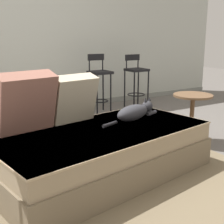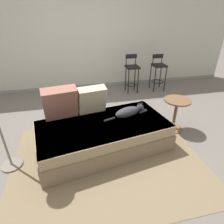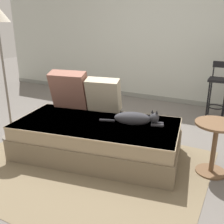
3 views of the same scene
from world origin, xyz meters
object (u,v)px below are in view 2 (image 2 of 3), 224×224
at_px(couch, 104,135).
at_px(bar_stool_by_doorway, 158,70).
at_px(throw_pillow_corner, 60,103).
at_px(throw_pillow_middle, 92,100).
at_px(bar_stool_near_window, 132,71).
at_px(cat, 129,112).
at_px(side_table, 176,110).

distance_m(couch, bar_stool_by_doorway, 2.74).
height_order(throw_pillow_corner, throw_pillow_middle, throw_pillow_corner).
relative_size(throw_pillow_corner, bar_stool_near_window, 0.57).
bearing_deg(cat, couch, -162.33).
bearing_deg(bar_stool_by_doorway, side_table, -105.53).
xyz_separation_m(throw_pillow_middle, bar_stool_by_doorway, (1.91, 1.68, -0.13)).
bearing_deg(bar_stool_near_window, throw_pillow_corner, -133.49).
distance_m(throw_pillow_corner, bar_stool_by_doorway, 2.97).
height_order(throw_pillow_corner, cat, throw_pillow_corner).
xyz_separation_m(couch, throw_pillow_middle, (-0.11, 0.37, 0.43)).
distance_m(throw_pillow_corner, side_table, 1.90).
bearing_deg(cat, throw_pillow_middle, 157.06).
relative_size(throw_pillow_corner, bar_stool_by_doorway, 0.59).
relative_size(throw_pillow_corner, throw_pillow_middle, 1.14).
relative_size(bar_stool_near_window, bar_stool_by_doorway, 1.03).
xyz_separation_m(couch, cat, (0.43, 0.14, 0.28)).
distance_m(throw_pillow_corner, throw_pillow_middle, 0.48).
relative_size(cat, bar_stool_near_window, 0.79).
bearing_deg(throw_pillow_middle, couch, -73.07).
bearing_deg(bar_stool_near_window, throw_pillow_middle, -125.54).
xyz_separation_m(couch, side_table, (1.29, 0.22, 0.16)).
bearing_deg(throw_pillow_corner, cat, -8.31).
xyz_separation_m(bar_stool_near_window, side_table, (0.20, -1.83, -0.17)).
xyz_separation_m(cat, bar_stool_near_window, (0.66, 1.91, 0.04)).
xyz_separation_m(throw_pillow_corner, bar_stool_near_window, (1.67, 1.77, -0.14)).
bearing_deg(throw_pillow_corner, bar_stool_by_doorway, 36.57).
bearing_deg(throw_pillow_middle, bar_stool_near_window, 54.46).
xyz_separation_m(throw_pillow_middle, bar_stool_near_window, (1.20, 1.68, -0.11)).
relative_size(couch, side_table, 3.57).
bearing_deg(bar_stool_by_doorway, bar_stool_near_window, 179.90).
bearing_deg(throw_pillow_middle, cat, -22.94).
distance_m(cat, bar_stool_near_window, 2.03).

